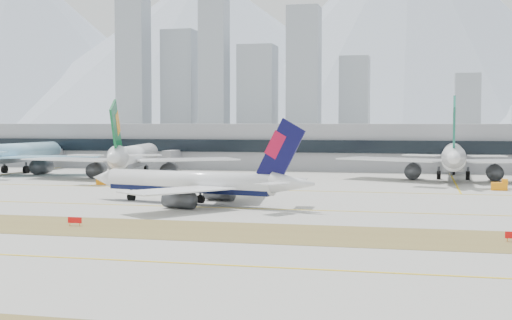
% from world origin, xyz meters
% --- Properties ---
extents(ground, '(3000.00, 3000.00, 0.00)m').
position_xyz_m(ground, '(0.00, 0.00, 0.00)').
color(ground, '#A3A199').
rests_on(ground, ground).
extents(apron_markings, '(360.00, 122.22, 0.06)m').
position_xyz_m(apron_markings, '(0.00, -53.95, 0.02)').
color(apron_markings, brown).
rests_on(apron_markings, ground).
extents(taxiing_airliner, '(48.26, 41.26, 16.43)m').
position_xyz_m(taxiing_airliner, '(-10.76, -0.86, 3.96)').
color(taxiing_airliner, white).
rests_on(taxiing_airliner, ground).
extents(widebody_korean, '(60.67, 59.09, 21.62)m').
position_xyz_m(widebody_korean, '(-90.75, 65.20, 5.75)').
color(widebody_korean, '#8CC6E5').
rests_on(widebody_korean, ground).
extents(widebody_eva, '(59.17, 58.73, 21.50)m').
position_xyz_m(widebody_eva, '(-47.97, 56.81, 5.71)').
color(widebody_eva, white).
rests_on(widebody_eva, ground).
extents(widebody_cathay, '(62.11, 60.71, 22.15)m').
position_xyz_m(widebody_cathay, '(38.64, 69.89, 5.89)').
color(widebody_cathay, white).
rests_on(widebody_cathay, ground).
extents(terminal, '(280.00, 43.10, 15.00)m').
position_xyz_m(terminal, '(0.00, 114.84, 7.50)').
color(terminal, gray).
rests_on(terminal, ground).
extents(hold_sign_left, '(2.20, 0.15, 1.35)m').
position_xyz_m(hold_sign_left, '(-19.73, -32.00, 0.88)').
color(hold_sign_left, red).
rests_on(hold_sign_left, ground).
extents(gse_b, '(3.55, 2.00, 2.60)m').
position_xyz_m(gse_b, '(-46.32, 34.73, 1.05)').
color(gse_b, orange).
rests_on(gse_b, ground).
extents(gse_c, '(3.55, 2.00, 2.60)m').
position_xyz_m(gse_c, '(47.80, 41.55, 1.05)').
color(gse_c, orange).
rests_on(gse_c, ground).
extents(city_skyline, '(342.00, 49.80, 140.00)m').
position_xyz_m(city_skyline, '(-106.76, 453.42, 49.80)').
color(city_skyline, gray).
rests_on(city_skyline, ground).
extents(mountain_ridge, '(2830.00, 1120.00, 470.00)m').
position_xyz_m(mountain_ridge, '(33.00, 1404.14, 181.85)').
color(mountain_ridge, '#9EA8B7').
rests_on(mountain_ridge, ground).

